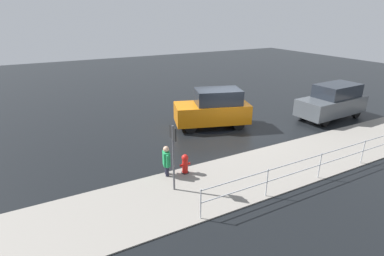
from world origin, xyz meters
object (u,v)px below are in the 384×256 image
parked_sedan (333,101)px  sign_post (173,149)px  moving_hatchback (214,108)px  fire_hydrant (185,164)px  pedestrian (166,160)px

parked_sedan → sign_post: size_ratio=1.82×
moving_hatchback → sign_post: sign_post is taller
fire_hydrant → sign_post: 1.70m
parked_sedan → pedestrian: 11.33m
pedestrian → sign_post: sign_post is taller
sign_post → pedestrian: bearing=-99.6°
moving_hatchback → sign_post: 6.54m
parked_sedan → sign_post: bearing=13.4°
fire_hydrant → sign_post: (0.86, 0.87, 1.18)m
parked_sedan → pedestrian: parked_sedan is taller
parked_sedan → fire_hydrant: (10.51, 1.85, -0.60)m
sign_post → fire_hydrant: bearing=-134.9°
moving_hatchback → sign_post: (4.51, 4.70, 0.55)m
moving_hatchback → sign_post: bearing=46.2°
moving_hatchback → parked_sedan: size_ratio=0.97×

